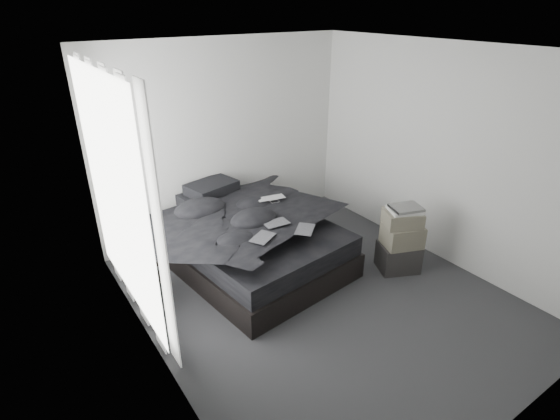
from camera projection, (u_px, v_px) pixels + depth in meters
floor at (320, 296)px, 4.88m from camera, size 3.60×4.20×0.01m
ceiling at (333, 50)px, 3.75m from camera, size 3.60×4.20×0.01m
wall_back at (226, 139)px, 5.87m from camera, size 3.60×0.01×2.60m
wall_front at (539, 295)px, 2.75m from camera, size 3.60×0.01×2.60m
wall_left at (148, 240)px, 3.40m from camera, size 0.01×4.20×2.60m
wall_right at (441, 156)px, 5.23m from camera, size 0.01×4.20×2.60m
window_left at (116, 195)px, 4.05m from camera, size 0.02×2.00×2.30m
curtain_left at (123, 200)px, 4.11m from camera, size 0.06×2.12×2.48m
bed at (251, 253)px, 5.42m from camera, size 1.92×2.40×0.30m
mattress at (250, 234)px, 5.30m from camera, size 1.85×2.32×0.24m
duvet at (252, 217)px, 5.16m from camera, size 1.84×2.07×0.26m
pillow_lower at (207, 199)px, 5.77m from camera, size 0.71×0.53×0.15m
pillow_upper at (212, 188)px, 5.74m from camera, size 0.70×0.56×0.14m
laptop at (272, 194)px, 5.41m from camera, size 0.39×0.29×0.03m
comic_a at (263, 231)px, 4.58m from camera, size 0.33×0.29×0.01m
comic_b at (276, 216)px, 4.87m from camera, size 0.30×0.21×0.01m
comic_c at (305, 222)px, 4.73m from camera, size 0.33×0.32×0.01m
side_stand at (146, 270)px, 4.76m from camera, size 0.37×0.37×0.66m
papers at (143, 243)px, 4.61m from camera, size 0.27×0.22×0.01m
floor_books at (217, 288)px, 4.90m from camera, size 0.20×0.23×0.14m
box_lower at (398, 257)px, 5.31m from camera, size 0.57×0.52×0.34m
box_mid at (402, 235)px, 5.17m from camera, size 0.52×0.47×0.26m
box_upper at (403, 218)px, 5.08m from camera, size 0.52×0.48×0.18m
art_book_white at (405, 210)px, 5.03m from camera, size 0.44×0.40×0.04m
art_book_snake at (406, 208)px, 5.01m from camera, size 0.41×0.36×0.03m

